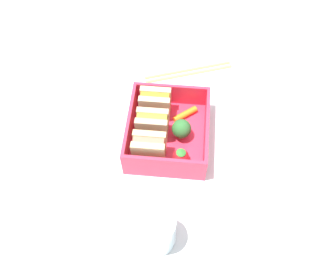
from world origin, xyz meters
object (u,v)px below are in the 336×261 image
at_px(sandwich_center, 155,104).
at_px(strawberry_far_left, 181,156).
at_px(carrot_stick_far_left, 185,114).
at_px(drinking_glass, 154,231).
at_px(broccoli_floret, 182,128).
at_px(sandwich_center_left, 152,125).
at_px(chopstick_pair, 189,71).
at_px(sandwich_left, 149,148).
at_px(folded_napkin, 270,147).

height_order(sandwich_center, strawberry_far_left, sandwich_center).
bearing_deg(strawberry_far_left, carrot_stick_far_left, -0.91).
bearing_deg(drinking_glass, broccoli_floret, -8.58).
relative_size(sandwich_center, strawberry_far_left, 1.67).
xyz_separation_m(sandwich_center_left, chopstick_pair, (0.17, -0.06, -0.04)).
height_order(sandwich_center_left, strawberry_far_left, sandwich_center_left).
distance_m(sandwich_left, strawberry_far_left, 0.06).
xyz_separation_m(sandwich_center_left, strawberry_far_left, (-0.05, -0.06, -0.01)).
bearing_deg(carrot_stick_far_left, drinking_glass, 172.03).
distance_m(carrot_stick_far_left, folded_napkin, 0.17).
bearing_deg(sandwich_center_left, broccoli_floret, -89.04).
height_order(sandwich_center, chopstick_pair, sandwich_center).
relative_size(sandwich_left, chopstick_pair, 0.31).
bearing_deg(folded_napkin, drinking_glass, 134.13).
bearing_deg(sandwich_left, drinking_glass, -170.46).
relative_size(sandwich_center, broccoli_floret, 1.37).
distance_m(sandwich_left, carrot_stick_far_left, 0.11).
bearing_deg(sandwich_center_left, carrot_stick_far_left, -51.12).
relative_size(sandwich_center_left, chopstick_pair, 0.31).
xyz_separation_m(sandwich_center_left, folded_napkin, (-0.00, -0.22, -0.04)).
bearing_deg(broccoli_floret, sandwich_center, 48.00).
xyz_separation_m(broccoli_floret, chopstick_pair, (0.17, -0.00, -0.03)).
relative_size(drinking_glass, folded_napkin, 0.73).
bearing_deg(chopstick_pair, sandwich_center, 154.85).
height_order(sandwich_center, broccoli_floret, sandwich_center).
height_order(sandwich_center_left, folded_napkin, sandwich_center_left).
xyz_separation_m(chopstick_pair, folded_napkin, (-0.17, -0.16, -0.00)).
xyz_separation_m(sandwich_center_left, carrot_stick_far_left, (0.05, -0.06, -0.02)).
height_order(sandwich_left, carrot_stick_far_left, sandwich_left).
bearing_deg(sandwich_center_left, strawberry_far_left, -133.07).
relative_size(sandwich_center_left, carrot_stick_far_left, 1.16).
bearing_deg(folded_napkin, sandwich_left, 102.01).
relative_size(sandwich_center_left, strawberry_far_left, 1.67).
relative_size(sandwich_left, folded_napkin, 0.56).
bearing_deg(carrot_stick_far_left, folded_napkin, -106.54).
xyz_separation_m(sandwich_left, drinking_glass, (-0.14, -0.02, -0.00)).
height_order(broccoli_floret, carrot_stick_far_left, broccoli_floret).
distance_m(chopstick_pair, drinking_glass, 0.36).
height_order(broccoli_floret, drinking_glass, drinking_glass).
bearing_deg(drinking_glass, folded_napkin, -45.87).
distance_m(sandwich_center, strawberry_far_left, 0.12).
bearing_deg(sandwich_center, broccoli_floret, -132.00).
height_order(carrot_stick_far_left, drinking_glass, drinking_glass).
xyz_separation_m(carrot_stick_far_left, drinking_glass, (-0.24, 0.03, 0.02)).
relative_size(sandwich_left, broccoli_floret, 1.37).
bearing_deg(sandwich_center, sandwich_center_left, 180.00).
height_order(sandwich_center_left, sandwich_center, same).
bearing_deg(carrot_stick_far_left, sandwich_center_left, 128.88).
xyz_separation_m(broccoli_floret, carrot_stick_far_left, (0.05, -0.00, -0.02)).
relative_size(sandwich_left, sandwich_center, 1.00).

